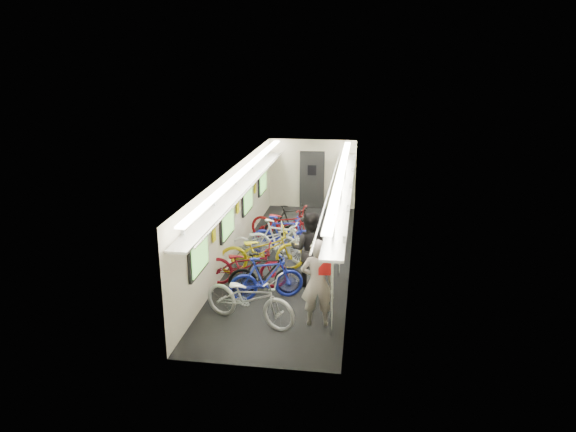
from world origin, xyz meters
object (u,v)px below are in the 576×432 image
(bicycle_1, at_px, (266,278))
(backpack, at_px, (325,265))
(bicycle_0, at_px, (250,298))
(passenger_near, at_px, (317,283))
(passenger_mid, at_px, (309,249))

(bicycle_1, bearing_deg, backpack, -148.57)
(bicycle_0, distance_m, passenger_near, 1.36)
(bicycle_0, relative_size, bicycle_1, 1.23)
(bicycle_0, relative_size, passenger_mid, 1.15)
(bicycle_0, distance_m, passenger_mid, 2.21)
(backpack, bearing_deg, passenger_mid, 98.15)
(bicycle_0, xyz_separation_m, bicycle_1, (0.13, 1.07, -0.04))
(bicycle_0, xyz_separation_m, passenger_mid, (0.95, 1.97, 0.34))
(bicycle_1, height_order, backpack, backpack)
(bicycle_0, bearing_deg, passenger_mid, -5.41)
(backpack, bearing_deg, passenger_near, 160.17)
(bicycle_1, xyz_separation_m, passenger_near, (1.18, -0.95, 0.39))
(bicycle_1, xyz_separation_m, backpack, (1.33, -0.98, 0.79))
(passenger_mid, bearing_deg, backpack, 105.54)
(passenger_mid, bearing_deg, bicycle_1, 48.25)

